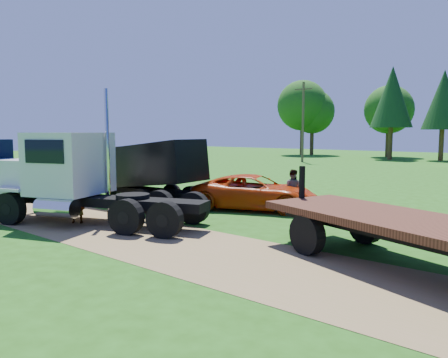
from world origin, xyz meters
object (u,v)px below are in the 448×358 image
Objects in this scene: white_semi_tractor at (72,177)px; flatbed_trailer at (428,234)px; spectator_a at (77,201)px; black_dump_truck at (140,169)px; orange_pickup at (255,192)px.

white_semi_tractor reaches higher than flatbed_trailer.
white_semi_tractor is 5.00× the size of spectator_a.
spectator_a is (1.31, -4.06, -0.86)m from black_dump_truck.
orange_pickup is at bearing 22.57° from spectator_a.
spectator_a is (-3.37, -6.65, 0.07)m from orange_pickup.
flatbed_trailer reaches higher than orange_pickup.
flatbed_trailer is at bearing -31.07° from spectator_a.
flatbed_trailer is (8.34, -4.70, 0.23)m from orange_pickup.
white_semi_tractor reaches higher than orange_pickup.
white_semi_tractor reaches higher than black_dump_truck.
flatbed_trailer is at bearing -11.36° from white_semi_tractor.
spectator_a is at bearing -21.48° from white_semi_tractor.
white_semi_tractor is 0.92m from spectator_a.
orange_pickup is 7.46m from spectator_a.
orange_pickup is at bearing 40.56° from white_semi_tractor.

